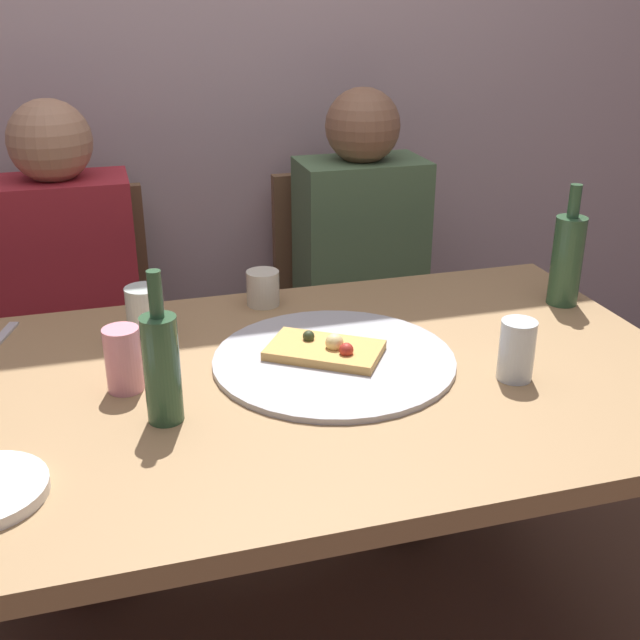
# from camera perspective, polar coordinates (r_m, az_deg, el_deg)

# --- Properties ---
(back_wall) EXTENTS (6.00, 0.10, 2.60)m
(back_wall) POSITION_cam_1_polar(r_m,az_deg,el_deg) (2.42, -8.85, 20.17)
(back_wall) COLOR #B29EA3
(back_wall) RESTS_ON ground_plane
(dining_table) EXTENTS (1.53, 0.92, 0.74)m
(dining_table) POSITION_cam_1_polar(r_m,az_deg,el_deg) (1.52, -1.54, -6.72)
(dining_table) COLOR #99754C
(dining_table) RESTS_ON ground_plane
(pizza_tray) EXTENTS (0.48, 0.48, 0.01)m
(pizza_tray) POSITION_cam_1_polar(r_m,az_deg,el_deg) (1.53, 1.03, -2.94)
(pizza_tray) COLOR #ADADB2
(pizza_tray) RESTS_ON dining_table
(pizza_slice_last) EXTENTS (0.26, 0.23, 0.05)m
(pizza_slice_last) POSITION_cam_1_polar(r_m,az_deg,el_deg) (1.53, 0.43, -2.16)
(pizza_slice_last) COLOR tan
(pizza_slice_last) RESTS_ON pizza_tray
(wine_bottle) EXTENTS (0.07, 0.07, 0.28)m
(wine_bottle) POSITION_cam_1_polar(r_m,az_deg,el_deg) (1.87, 17.65, 4.33)
(wine_bottle) COLOR #2D5133
(wine_bottle) RESTS_ON dining_table
(beer_bottle) EXTENTS (0.06, 0.06, 0.27)m
(beer_bottle) POSITION_cam_1_polar(r_m,az_deg,el_deg) (1.32, -11.52, -3.29)
(beer_bottle) COLOR #2D5133
(beer_bottle) RESTS_ON dining_table
(tumbler_near) EXTENTS (0.08, 0.08, 0.08)m
(tumbler_near) POSITION_cam_1_polar(r_m,az_deg,el_deg) (1.80, -4.20, 2.35)
(tumbler_near) COLOR beige
(tumbler_near) RESTS_ON dining_table
(tumbler_far) EXTENTS (0.08, 0.08, 0.12)m
(tumbler_far) POSITION_cam_1_polar(r_m,az_deg,el_deg) (1.64, -12.66, 0.39)
(tumbler_far) COLOR #B7C6BC
(tumbler_far) RESTS_ON dining_table
(wine_glass) EXTENTS (0.07, 0.07, 0.12)m
(wine_glass) POSITION_cam_1_polar(r_m,az_deg,el_deg) (1.50, 14.21, -2.15)
(wine_glass) COLOR silver
(wine_glass) RESTS_ON dining_table
(soda_can) EXTENTS (0.07, 0.07, 0.12)m
(soda_can) POSITION_cam_1_polar(r_m,az_deg,el_deg) (1.45, -14.21, -2.82)
(soda_can) COLOR pink
(soda_can) RESTS_ON dining_table
(chair_left) EXTENTS (0.44, 0.44, 0.90)m
(chair_left) POSITION_cam_1_polar(r_m,az_deg,el_deg) (2.32, -17.36, -0.87)
(chair_left) COLOR brown
(chair_left) RESTS_ON ground_plane
(chair_right) EXTENTS (0.44, 0.44, 0.90)m
(chair_right) POSITION_cam_1_polar(r_m,az_deg,el_deg) (2.43, 2.41, 1.31)
(chair_right) COLOR brown
(chair_right) RESTS_ON ground_plane
(guest_in_sweater) EXTENTS (0.36, 0.56, 1.17)m
(guest_in_sweater) POSITION_cam_1_polar(r_m,az_deg,el_deg) (2.13, -17.77, 0.65)
(guest_in_sweater) COLOR maroon
(guest_in_sweater) RESTS_ON ground_plane
(guest_in_beanie) EXTENTS (0.36, 0.56, 1.17)m
(guest_in_beanie) POSITION_cam_1_polar(r_m,az_deg,el_deg) (2.25, 3.67, 2.93)
(guest_in_beanie) COLOR #4C6B47
(guest_in_beanie) RESTS_ON ground_plane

